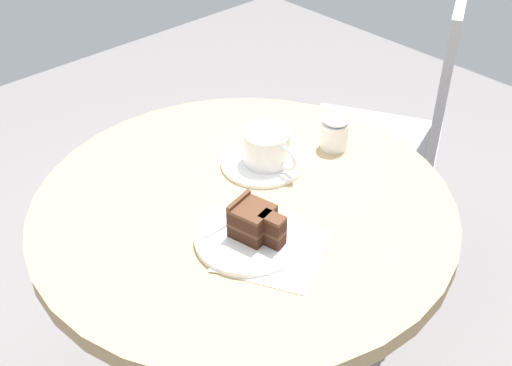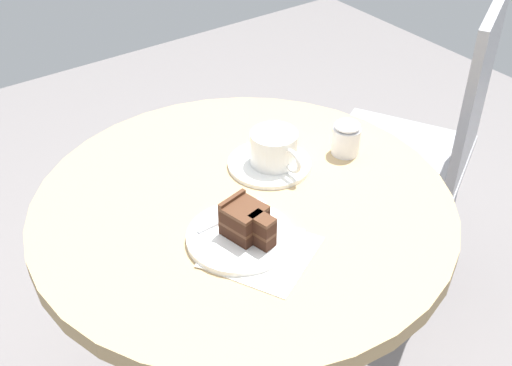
{
  "view_description": "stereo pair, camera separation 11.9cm",
  "coord_description": "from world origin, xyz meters",
  "px_view_note": "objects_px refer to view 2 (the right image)",
  "views": [
    {
      "loc": [
        0.72,
        -0.63,
        1.49
      ],
      "look_at": [
        0.01,
        0.02,
        0.78
      ],
      "focal_mm": 45.0,
      "sensor_mm": 36.0,
      "label": 1
    },
    {
      "loc": [
        0.79,
        -0.54,
        1.49
      ],
      "look_at": [
        0.01,
        0.02,
        0.78
      ],
      "focal_mm": 45.0,
      "sensor_mm": 36.0,
      "label": 2
    }
  ],
  "objects_px": {
    "saucer": "(269,164)",
    "napkin": "(257,250)",
    "fork": "(241,212)",
    "sugar_pot": "(346,138)",
    "coffee_cup": "(274,148)",
    "cake_slice": "(247,222)",
    "cafe_chair": "(433,135)",
    "teaspoon": "(269,145)",
    "cake_plate": "(240,237)"
  },
  "relations": [
    {
      "from": "saucer",
      "to": "coffee_cup",
      "type": "bearing_deg",
      "value": 45.81
    },
    {
      "from": "saucer",
      "to": "cafe_chair",
      "type": "distance_m",
      "value": 0.63
    },
    {
      "from": "fork",
      "to": "sugar_pot",
      "type": "height_order",
      "value": "sugar_pot"
    },
    {
      "from": "saucer",
      "to": "cake_plate",
      "type": "relative_size",
      "value": 0.89
    },
    {
      "from": "cake_plate",
      "to": "cafe_chair",
      "type": "xyz_separation_m",
      "value": [
        -0.21,
        0.78,
        -0.19
      ]
    },
    {
      "from": "fork",
      "to": "sugar_pot",
      "type": "relative_size",
      "value": 2.0
    },
    {
      "from": "teaspoon",
      "to": "sugar_pot",
      "type": "bearing_deg",
      "value": -28.35
    },
    {
      "from": "teaspoon",
      "to": "napkin",
      "type": "relative_size",
      "value": 0.47
    },
    {
      "from": "cake_plate",
      "to": "teaspoon",
      "type": "bearing_deg",
      "value": 133.31
    },
    {
      "from": "saucer",
      "to": "napkin",
      "type": "relative_size",
      "value": 0.73
    },
    {
      "from": "saucer",
      "to": "napkin",
      "type": "distance_m",
      "value": 0.26
    },
    {
      "from": "napkin",
      "to": "fork",
      "type": "bearing_deg",
      "value": 162.46
    },
    {
      "from": "saucer",
      "to": "cafe_chair",
      "type": "bearing_deg",
      "value": 95.61
    },
    {
      "from": "cafe_chair",
      "to": "napkin",
      "type": "bearing_deg",
      "value": -10.46
    },
    {
      "from": "fork",
      "to": "cafe_chair",
      "type": "distance_m",
      "value": 0.79
    },
    {
      "from": "cake_plate",
      "to": "cake_slice",
      "type": "xyz_separation_m",
      "value": [
        0.01,
        0.01,
        0.04
      ]
    },
    {
      "from": "sugar_pot",
      "to": "saucer",
      "type": "bearing_deg",
      "value": -109.22
    },
    {
      "from": "saucer",
      "to": "fork",
      "type": "height_order",
      "value": "fork"
    },
    {
      "from": "coffee_cup",
      "to": "cake_slice",
      "type": "distance_m",
      "value": 0.23
    },
    {
      "from": "fork",
      "to": "napkin",
      "type": "bearing_deg",
      "value": -108.6
    },
    {
      "from": "coffee_cup",
      "to": "cafe_chair",
      "type": "xyz_separation_m",
      "value": [
        -0.07,
        0.59,
        -0.22
      ]
    },
    {
      "from": "fork",
      "to": "teaspoon",
      "type": "bearing_deg",
      "value": 39.46
    },
    {
      "from": "cake_plate",
      "to": "napkin",
      "type": "height_order",
      "value": "cake_plate"
    },
    {
      "from": "coffee_cup",
      "to": "cake_slice",
      "type": "bearing_deg",
      "value": -48.9
    },
    {
      "from": "saucer",
      "to": "cake_slice",
      "type": "distance_m",
      "value": 0.23
    },
    {
      "from": "saucer",
      "to": "teaspoon",
      "type": "bearing_deg",
      "value": 143.44
    },
    {
      "from": "sugar_pot",
      "to": "cake_plate",
      "type": "bearing_deg",
      "value": -73.61
    },
    {
      "from": "cafe_chair",
      "to": "sugar_pot",
      "type": "relative_size",
      "value": 12.59
    },
    {
      "from": "fork",
      "to": "napkin",
      "type": "height_order",
      "value": "fork"
    },
    {
      "from": "napkin",
      "to": "teaspoon",
      "type": "bearing_deg",
      "value": 139.55
    },
    {
      "from": "cafe_chair",
      "to": "saucer",
      "type": "bearing_deg",
      "value": -22.99
    },
    {
      "from": "cake_plate",
      "to": "fork",
      "type": "height_order",
      "value": "fork"
    },
    {
      "from": "fork",
      "to": "cake_slice",
      "type": "bearing_deg",
      "value": -116.16
    },
    {
      "from": "saucer",
      "to": "sugar_pot",
      "type": "xyz_separation_m",
      "value": [
        0.05,
        0.16,
        0.03
      ]
    },
    {
      "from": "coffee_cup",
      "to": "cake_plate",
      "type": "relative_size",
      "value": 0.68
    },
    {
      "from": "napkin",
      "to": "coffee_cup",
      "type": "bearing_deg",
      "value": 136.51
    },
    {
      "from": "teaspoon",
      "to": "cake_plate",
      "type": "xyz_separation_m",
      "value": [
        0.2,
        -0.21,
        -0.01
      ]
    },
    {
      "from": "napkin",
      "to": "cafe_chair",
      "type": "relative_size",
      "value": 0.25
    },
    {
      "from": "coffee_cup",
      "to": "cake_slice",
      "type": "xyz_separation_m",
      "value": [
        0.15,
        -0.18,
        -0.0
      ]
    },
    {
      "from": "cake_plate",
      "to": "napkin",
      "type": "relative_size",
      "value": 0.82
    },
    {
      "from": "teaspoon",
      "to": "cake_plate",
      "type": "bearing_deg",
      "value": -125.22
    },
    {
      "from": "saucer",
      "to": "cafe_chair",
      "type": "height_order",
      "value": "cafe_chair"
    },
    {
      "from": "cake_slice",
      "to": "sugar_pot",
      "type": "height_order",
      "value": "cake_slice"
    },
    {
      "from": "saucer",
      "to": "teaspoon",
      "type": "xyz_separation_m",
      "value": [
        -0.05,
        0.03,
        0.01
      ]
    },
    {
      "from": "teaspoon",
      "to": "cake_plate",
      "type": "height_order",
      "value": "teaspoon"
    },
    {
      "from": "cake_slice",
      "to": "napkin",
      "type": "height_order",
      "value": "cake_slice"
    },
    {
      "from": "teaspoon",
      "to": "fork",
      "type": "distance_m",
      "value": 0.23
    },
    {
      "from": "saucer",
      "to": "cake_plate",
      "type": "xyz_separation_m",
      "value": [
        0.15,
        -0.18,
        0.0
      ]
    },
    {
      "from": "coffee_cup",
      "to": "cafe_chair",
      "type": "distance_m",
      "value": 0.64
    },
    {
      "from": "napkin",
      "to": "cafe_chair",
      "type": "xyz_separation_m",
      "value": [
        -0.25,
        0.77,
        -0.18
      ]
    }
  ]
}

